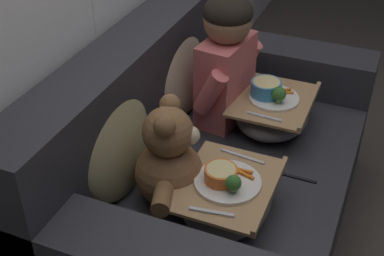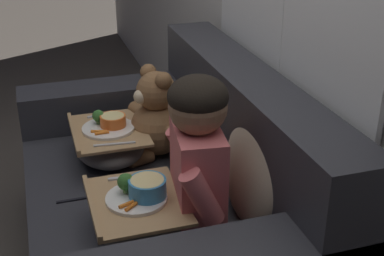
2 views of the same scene
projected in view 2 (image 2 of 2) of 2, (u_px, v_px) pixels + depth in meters
name	position (u px, v px, depth m)	size (l,w,h in m)	color
couch	(170.00, 210.00, 2.22)	(1.60, 1.00, 0.90)	#2D2D33
throw_pillow_behind_child	(255.00, 165.00, 1.90)	(0.44, 0.21, 0.45)	#C1B293
throw_pillow_behind_teddy	(203.00, 105.00, 2.40)	(0.45, 0.22, 0.47)	tan
child_figure	(197.00, 148.00, 1.79)	(0.41, 0.22, 0.56)	#DB6666
teddy_bear	(156.00, 118.00, 2.35)	(0.43, 0.31, 0.40)	brown
lap_tray_child	(138.00, 215.00, 1.83)	(0.38, 0.32, 0.23)	slate
lap_tray_teddy	(109.00, 142.00, 2.33)	(0.39, 0.31, 0.22)	slate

